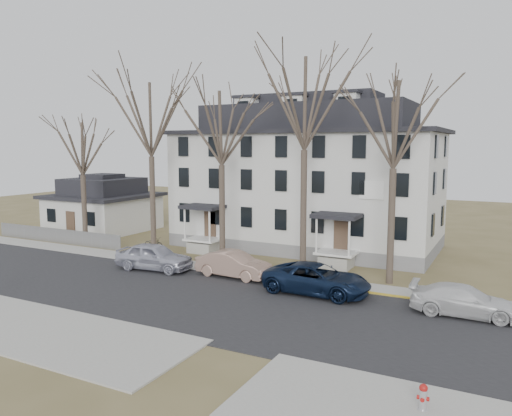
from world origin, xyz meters
The scene contains 19 objects.
ground centered at (0.00, 0.00, 0.00)m, with size 120.00×120.00×0.00m, color brown.
main_road centered at (0.00, 2.00, 0.00)m, with size 120.00×10.00×0.04m, color #27272A.
far_sidewalk centered at (0.00, 8.00, 0.00)m, with size 120.00×2.00×0.08m, color #A09F97.
near_sidewalk_left centered at (-8.00, -5.00, 0.00)m, with size 20.00×5.00×0.08m, color #A09F97.
yellow_curb centered at (5.00, 7.10, 0.00)m, with size 14.00×0.25×0.06m, color gold.
boarding_house centered at (-2.00, 17.95, 5.38)m, with size 20.80×12.36×12.05m.
small_house centered at (-22.00, 16.00, 2.25)m, with size 8.70×8.70×5.00m.
fence centered at (-21.00, 9.50, 0.00)m, with size 14.00×0.06×1.20m, color gray.
tree_far_left centered at (-11.00, 9.80, 10.34)m, with size 8.40×8.40×13.72m.
tree_mid_left centered at (-5.00, 9.80, 9.60)m, with size 7.80×7.80×12.74m.
tree_center centered at (1.00, 9.80, 11.08)m, with size 9.00×9.00×14.70m.
tree_mid_right centered at (6.50, 9.80, 9.60)m, with size 7.80×7.80×12.74m.
tree_bungalow centered at (-18.00, 9.80, 8.12)m, with size 6.60×6.60×10.78m.
car_silver centered at (-7.81, 5.87, 0.87)m, with size 2.07×5.13×1.75m, color silver.
car_tan centered at (-2.31, 6.69, 0.79)m, with size 1.67×4.79×1.58m, color #A17F6E.
car_navy centered at (3.45, 5.76, 0.81)m, with size 2.70×5.86×1.63m, color #0E1A33.
car_white centered at (10.93, 5.64, 0.72)m, with size 2.01×4.95×1.44m, color silver.
bicycle_left centered at (-12.06, 11.08, 0.45)m, with size 0.60×1.72×0.90m, color black.
fire_hydrant centered at (10.60, -4.21, 0.45)m, with size 0.37×0.35×0.89m.
Camera 1 is at (12.66, -19.29, 8.08)m, focal length 35.00 mm.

